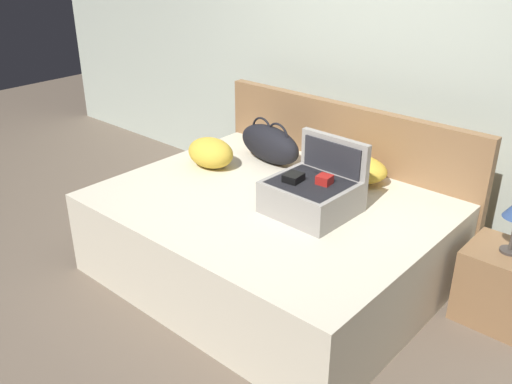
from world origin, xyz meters
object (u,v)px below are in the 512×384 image
hard_case_large (313,192)px  duffel_bag (270,144)px  pillow_center_head (211,153)px  pillow_near_headboard (351,167)px  bed (268,239)px  nightstand (501,285)px

hard_case_large → duffel_bag: 0.84m
pillow_center_head → pillow_near_headboard: bearing=27.0°
bed → pillow_near_headboard: 0.75m
hard_case_large → nightstand: 1.23m
duffel_bag → pillow_near_headboard: 0.65m
pillow_near_headboard → nightstand: pillow_near_headboard is taller
bed → hard_case_large: size_ratio=4.20×
hard_case_large → nightstand: size_ratio=1.07×
pillow_center_head → nightstand: bearing=11.8°
hard_case_large → pillow_center_head: bearing=176.6°
pillow_center_head → bed: bearing=-12.3°
hard_case_large → pillow_center_head: (-0.97, 0.08, -0.02)m
hard_case_large → duffel_bag: bearing=149.9°
duffel_bag → pillow_near_headboard: duffel_bag is taller
bed → hard_case_large: bearing=12.2°
pillow_near_headboard → nightstand: bearing=-1.9°
hard_case_large → pillow_near_headboard: bearing=99.1°
bed → pillow_near_headboard: size_ratio=4.17×
duffel_bag → hard_case_large: bearing=-31.6°
hard_case_large → nightstand: hard_case_large is taller
bed → hard_case_large: 0.51m
bed → duffel_bag: 0.78m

